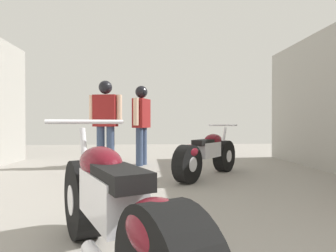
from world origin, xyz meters
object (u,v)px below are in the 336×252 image
at_px(motorcycle_maroon_cruiser, 112,214).
at_px(mechanic_with_helmet, 141,118).
at_px(motorcycle_black_naked, 207,155).
at_px(mechanic_in_blue, 105,115).

height_order(motorcycle_maroon_cruiser, mechanic_with_helmet, mechanic_with_helmet).
distance_m(motorcycle_maroon_cruiser, motorcycle_black_naked, 3.39).
bearing_deg(motorcycle_black_naked, motorcycle_maroon_cruiser, -111.01).
distance_m(motorcycle_black_naked, mechanic_with_helmet, 1.97).
xyz_separation_m(motorcycle_maroon_cruiser, mechanic_with_helmet, (0.07, 4.63, 0.65)).
bearing_deg(mechanic_with_helmet, motorcycle_black_naked, -51.97).
bearing_deg(motorcycle_maroon_cruiser, mechanic_with_helmet, 89.08).
bearing_deg(motorcycle_maroon_cruiser, mechanic_in_blue, 98.67).
bearing_deg(mechanic_with_helmet, mechanic_in_blue, -158.64).
height_order(mechanic_in_blue, mechanic_with_helmet, mechanic_in_blue).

